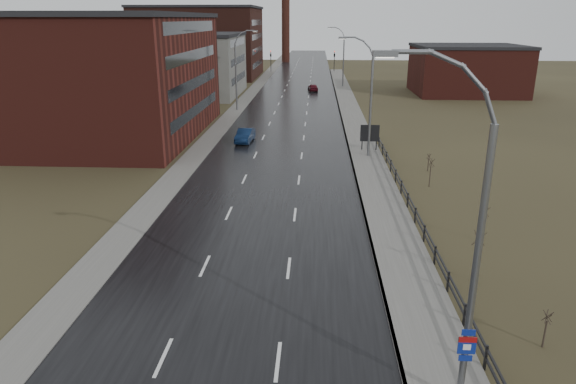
# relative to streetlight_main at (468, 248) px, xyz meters

# --- Properties ---
(road) EXTENTS (14.00, 300.00, 0.06)m
(road) POSITION_rel_streetlight_main_xyz_m (-8.47, 58.00, -6.03)
(road) COLOR black
(road) RESTS_ON ground
(sidewalk_right) EXTENTS (3.20, 180.00, 0.18)m
(sidewalk_right) POSITION_rel_streetlight_main_xyz_m (0.13, 33.00, -5.97)
(sidewalk_right) COLOR #595651
(sidewalk_right) RESTS_ON ground
(curb_right) EXTENTS (0.16, 180.00, 0.18)m
(curb_right) POSITION_rel_streetlight_main_xyz_m (-1.39, 33.00, -5.97)
(curb_right) COLOR slate
(curb_right) RESTS_ON ground
(sidewalk_left) EXTENTS (2.40, 260.00, 0.12)m
(sidewalk_left) POSITION_rel_streetlight_main_xyz_m (-16.67, 58.00, -6.00)
(sidewalk_left) COLOR #595651
(sidewalk_left) RESTS_ON ground
(warehouse_near) EXTENTS (22.44, 28.56, 13.50)m
(warehouse_near) POSITION_rel_streetlight_main_xyz_m (-29.46, 43.00, 0.70)
(warehouse_near) COLOR #471914
(warehouse_near) RESTS_ON ground
(warehouse_mid) EXTENTS (16.32, 20.40, 10.50)m
(warehouse_mid) POSITION_rel_streetlight_main_xyz_m (-26.46, 76.00, -0.80)
(warehouse_mid) COLOR slate
(warehouse_mid) RESTS_ON ground
(warehouse_far) EXTENTS (26.52, 24.48, 15.50)m
(warehouse_far) POSITION_rel_streetlight_main_xyz_m (-31.47, 106.00, 1.70)
(warehouse_far) COLOR #331611
(warehouse_far) RESTS_ON ground
(building_right) EXTENTS (18.36, 16.32, 8.50)m
(building_right) POSITION_rel_streetlight_main_xyz_m (21.83, 80.00, -1.80)
(building_right) COLOR #471914
(building_right) RESTS_ON ground
(smokestack) EXTENTS (2.70, 2.70, 30.70)m
(smokestack) POSITION_rel_streetlight_main_xyz_m (-14.47, 148.00, 9.44)
(smokestack) COLOR #331611
(smokestack) RESTS_ON ground
(streetlight_main) EXTENTS (3.91, 0.29, 12.11)m
(streetlight_main) POSITION_rel_streetlight_main_xyz_m (0.00, 0.00, 0.00)
(streetlight_main) COLOR slate
(streetlight_main) RESTS_ON ground
(streetlight_right_mid) EXTENTS (3.36, 0.28, 11.35)m
(streetlight_right_mid) POSITION_rel_streetlight_main_xyz_m (0.03, 34.00, -0.22)
(streetlight_right_mid) COLOR slate
(streetlight_right_mid) RESTS_ON ground
(streetlight_left) EXTENTS (3.36, 0.28, 11.35)m
(streetlight_left) POSITION_rel_streetlight_main_xyz_m (-16.17, 60.00, -0.22)
(streetlight_left) COLOR slate
(streetlight_left) RESTS_ON ground
(streetlight_right_far) EXTENTS (3.36, 0.28, 11.35)m
(streetlight_right_far) POSITION_rel_streetlight_main_xyz_m (0.03, 88.00, -0.22)
(streetlight_right_far) COLOR slate
(streetlight_right_far) RESTS_ON ground
(guardrail) EXTENTS (0.10, 53.05, 1.10)m
(guardrail) POSITION_rel_streetlight_main_xyz_m (1.83, 16.32, -5.35)
(guardrail) COLOR black
(guardrail) RESTS_ON ground
(shrub_b) EXTENTS (0.41, 0.43, 1.69)m
(shrub_b) POSITION_rel_streetlight_main_xyz_m (4.68, 3.61, -5.16)
(shrub_b) COLOR #382D23
(shrub_b) RESTS_ON ground
(shrub_c) EXTENTS (0.65, 0.69, 2.77)m
(shrub_c) POSITION_rel_streetlight_main_xyz_m (3.48, 9.20, -4.59)
(shrub_c) COLOR #382D23
(shrub_c) RESTS_ON ground
(shrub_d) EXTENTS (0.54, 0.56, 2.25)m
(shrub_d) POSITION_rel_streetlight_main_xyz_m (5.37, 14.28, -4.86)
(shrub_d) COLOR #382D23
(shrub_d) RESTS_ON ground
(shrub_e) EXTENTS (0.56, 0.59, 2.36)m
(shrub_e) POSITION_rel_streetlight_main_xyz_m (4.39, 24.96, -4.80)
(shrub_e) COLOR #382D23
(shrub_e) RESTS_ON ground
(shrub_f) EXTENTS (0.39, 0.40, 1.59)m
(shrub_f) POSITION_rel_streetlight_main_xyz_m (5.18, 29.46, -5.22)
(shrub_f) COLOR #382D23
(shrub_f) RESTS_ON ground
(billboard) EXTENTS (1.91, 0.17, 2.75)m
(billboard) POSITION_rel_streetlight_main_xyz_m (0.63, 36.36, -4.25)
(billboard) COLOR black
(billboard) RESTS_ON ground
(traffic_light_left) EXTENTS (0.58, 2.73, 5.30)m
(traffic_light_left) POSITION_rel_streetlight_main_xyz_m (-16.47, 118.00, -1.46)
(traffic_light_left) COLOR black
(traffic_light_left) RESTS_ON ground
(traffic_light_right) EXTENTS (0.58, 2.73, 5.30)m
(traffic_light_right) POSITION_rel_streetlight_main_xyz_m (-0.47, 118.00, -1.46)
(traffic_light_right) COLOR black
(traffic_light_right) RESTS_ON ground
(car_near) EXTENTS (1.84, 4.49, 1.45)m
(car_near) POSITION_rel_streetlight_main_xyz_m (-12.53, 39.62, -5.34)
(car_near) COLOR #0B1C3A
(car_near) RESTS_ON ground
(car_far) EXTENTS (2.12, 4.20, 1.37)m
(car_far) POSITION_rel_streetlight_main_xyz_m (-5.48, 81.26, -5.37)
(car_far) COLOR #470B15
(car_far) RESTS_ON ground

